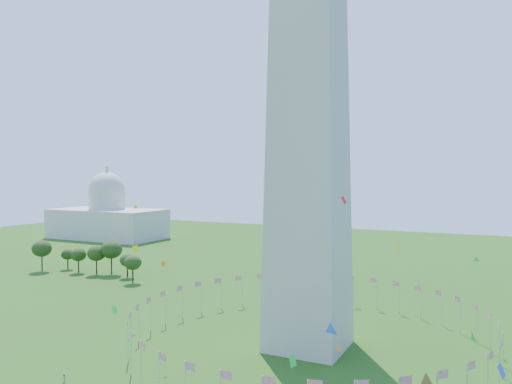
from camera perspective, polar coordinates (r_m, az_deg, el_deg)
flag_ring at (r=118.80m, az=5.99°, el=-15.15°), size 80.24×80.24×9.00m
capitol_building at (r=322.80m, az=-16.65°, el=-1.01°), size 70.00×35.00×46.00m
kites_aloft at (r=84.24m, az=5.54°, el=-13.09°), size 98.28×69.01×35.72m
tree_line_west at (r=209.86m, az=-18.38°, el=-7.39°), size 55.53×16.17×13.15m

